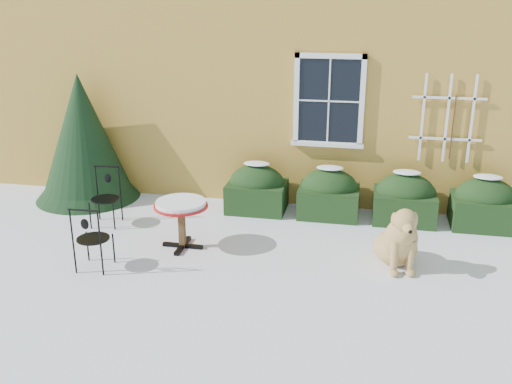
% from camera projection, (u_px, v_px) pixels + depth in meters
% --- Properties ---
extents(ground, '(80.00, 80.00, 0.00)m').
position_uv_depth(ground, '(242.00, 275.00, 8.01)').
color(ground, white).
rests_on(ground, ground).
extents(house, '(12.40, 8.40, 6.40)m').
position_uv_depth(house, '(307.00, 17.00, 13.43)').
color(house, gold).
rests_on(house, ground).
extents(hedge_row, '(4.95, 0.80, 0.91)m').
position_uv_depth(hedge_row, '(366.00, 196.00, 9.93)').
color(hedge_row, black).
rests_on(hedge_row, ground).
extents(evergreen_shrub, '(1.97, 1.97, 2.38)m').
position_uv_depth(evergreen_shrub, '(84.00, 149.00, 10.77)').
color(evergreen_shrub, black).
rests_on(evergreen_shrub, ground).
extents(bistro_table, '(0.83, 0.83, 0.77)m').
position_uv_depth(bistro_table, '(181.00, 209.00, 8.69)').
color(bistro_table, black).
rests_on(bistro_table, ground).
extents(patio_chair_near, '(0.47, 0.47, 0.98)m').
position_uv_depth(patio_chair_near, '(92.00, 238.00, 8.04)').
color(patio_chair_near, black).
rests_on(patio_chair_near, ground).
extents(patio_chair_far, '(0.48, 0.48, 0.98)m').
position_uv_depth(patio_chair_far, '(106.00, 196.00, 9.66)').
color(patio_chair_far, black).
rests_on(patio_chair_far, ground).
extents(dog, '(0.76, 1.12, 0.99)m').
position_uv_depth(dog, '(399.00, 241.00, 8.14)').
color(dog, tan).
rests_on(dog, ground).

